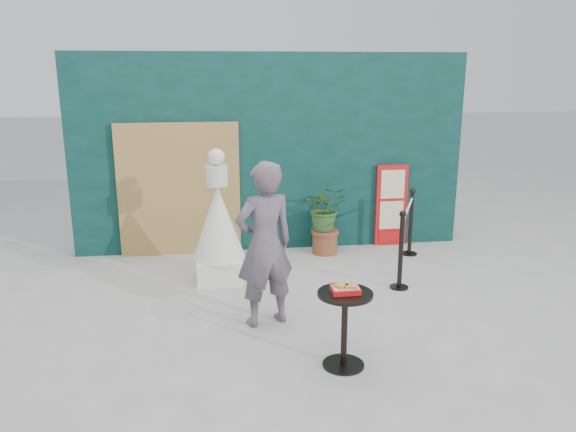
% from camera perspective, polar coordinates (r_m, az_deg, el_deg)
% --- Properties ---
extents(ground, '(60.00, 60.00, 0.00)m').
position_cam_1_polar(ground, '(6.13, 1.57, -11.94)').
color(ground, '#ADAAA5').
rests_on(ground, ground).
extents(back_wall, '(6.00, 0.30, 3.00)m').
position_cam_1_polar(back_wall, '(8.69, -1.77, 6.43)').
color(back_wall, '#0A2D26').
rests_on(back_wall, ground).
extents(bamboo_fence, '(1.80, 0.08, 2.00)m').
position_cam_1_polar(bamboo_fence, '(8.54, -10.98, 2.60)').
color(bamboo_fence, tan).
rests_on(bamboo_fence, ground).
extents(woman, '(0.77, 0.63, 1.83)m').
position_cam_1_polar(woman, '(6.06, -2.39, -2.92)').
color(woman, '#655762').
rests_on(woman, ground).
extents(menu_board, '(0.50, 0.07, 1.30)m').
position_cam_1_polar(menu_board, '(9.07, 10.43, 1.06)').
color(menu_board, red).
rests_on(menu_board, ground).
extents(statue, '(0.69, 0.69, 1.78)m').
position_cam_1_polar(statue, '(7.41, -7.08, -1.26)').
color(statue, white).
rests_on(statue, ground).
extents(cafe_table, '(0.52, 0.52, 0.75)m').
position_cam_1_polar(cafe_table, '(5.35, 5.77, -10.23)').
color(cafe_table, black).
rests_on(cafe_table, ground).
extents(food_basket, '(0.26, 0.19, 0.11)m').
position_cam_1_polar(food_basket, '(5.24, 5.87, -7.35)').
color(food_basket, red).
rests_on(food_basket, cafe_table).
extents(planter, '(0.63, 0.54, 1.06)m').
position_cam_1_polar(planter, '(8.52, 3.81, 0.18)').
color(planter, brown).
rests_on(planter, ground).
extents(stanchion_barrier, '(0.84, 1.54, 1.03)m').
position_cam_1_polar(stanchion_barrier, '(7.99, 11.92, -2.01)').
color(stanchion_barrier, black).
rests_on(stanchion_barrier, ground).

